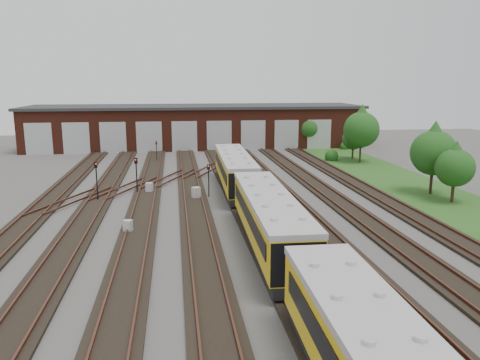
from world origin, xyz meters
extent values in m
plane|color=#464341|center=(0.00, 0.00, 0.00)|extent=(120.00, 120.00, 0.00)
cube|color=black|center=(-14.00, 0.00, 0.09)|extent=(2.40, 70.00, 0.18)
cube|color=#542E21|center=(-14.72, 0.00, 0.26)|extent=(0.10, 70.00, 0.15)
cube|color=#542E21|center=(-13.28, 0.00, 0.26)|extent=(0.10, 70.00, 0.15)
cube|color=black|center=(-10.00, 0.00, 0.09)|extent=(2.40, 70.00, 0.18)
cube|color=#542E21|center=(-10.72, 0.00, 0.26)|extent=(0.10, 70.00, 0.15)
cube|color=#542E21|center=(-9.28, 0.00, 0.26)|extent=(0.10, 70.00, 0.15)
cube|color=black|center=(-6.00, 0.00, 0.09)|extent=(2.40, 70.00, 0.18)
cube|color=#542E21|center=(-6.72, 0.00, 0.26)|extent=(0.10, 70.00, 0.15)
cube|color=#542E21|center=(-5.28, 0.00, 0.26)|extent=(0.10, 70.00, 0.15)
cube|color=black|center=(-2.00, 0.00, 0.09)|extent=(2.40, 70.00, 0.18)
cube|color=#542E21|center=(-2.72, 0.00, 0.26)|extent=(0.10, 70.00, 0.15)
cube|color=#542E21|center=(-1.28, 0.00, 0.26)|extent=(0.10, 70.00, 0.15)
cube|color=black|center=(2.00, 0.00, 0.09)|extent=(2.40, 70.00, 0.18)
cube|color=#542E21|center=(1.28, 0.00, 0.26)|extent=(0.10, 70.00, 0.15)
cube|color=#542E21|center=(2.72, 0.00, 0.26)|extent=(0.10, 70.00, 0.15)
cube|color=black|center=(6.00, 0.00, 0.09)|extent=(2.40, 70.00, 0.18)
cube|color=#542E21|center=(5.28, 0.00, 0.26)|extent=(0.10, 70.00, 0.15)
cube|color=#542E21|center=(6.72, 0.00, 0.26)|extent=(0.10, 70.00, 0.15)
cube|color=black|center=(10.00, 0.00, 0.09)|extent=(2.40, 70.00, 0.18)
cube|color=#542E21|center=(9.28, 0.00, 0.26)|extent=(0.10, 70.00, 0.15)
cube|color=#542E21|center=(10.72, 0.00, 0.26)|extent=(0.10, 70.00, 0.15)
cube|color=black|center=(14.00, 0.00, 0.09)|extent=(2.40, 70.00, 0.18)
cube|color=#542E21|center=(13.28, 0.00, 0.26)|extent=(0.10, 70.00, 0.15)
cube|color=#542E21|center=(14.72, 0.00, 0.26)|extent=(0.10, 70.00, 0.15)
cube|color=#542E21|center=(-8.00, 10.00, 0.26)|extent=(5.40, 9.62, 0.15)
cube|color=#542E21|center=(-4.00, 14.00, 0.26)|extent=(5.40, 9.62, 0.15)
cube|color=#542E21|center=(0.00, 18.00, 0.26)|extent=(5.40, 9.62, 0.15)
cube|color=#542E21|center=(-12.00, 6.00, 0.26)|extent=(5.40, 9.62, 0.15)
cube|color=#542E21|center=(4.00, 22.00, 0.26)|extent=(5.40, 9.62, 0.15)
cube|color=#532014|center=(0.00, 40.00, 3.00)|extent=(50.00, 12.00, 6.00)
cube|color=#2B2B2D|center=(0.00, 40.00, 6.15)|extent=(51.00, 12.50, 0.40)
cube|color=#AAACAF|center=(-22.00, 33.98, 2.20)|extent=(3.60, 0.12, 4.40)
cube|color=#AAACAF|center=(-17.00, 33.98, 2.20)|extent=(3.60, 0.12, 4.40)
cube|color=#AAACAF|center=(-12.00, 33.98, 2.20)|extent=(3.60, 0.12, 4.40)
cube|color=#AAACAF|center=(-7.00, 33.98, 2.20)|extent=(3.60, 0.12, 4.40)
cube|color=#AAACAF|center=(-2.00, 33.98, 2.20)|extent=(3.60, 0.12, 4.40)
cube|color=#AAACAF|center=(3.00, 33.98, 2.20)|extent=(3.60, 0.12, 4.40)
cube|color=#AAACAF|center=(8.00, 33.98, 2.20)|extent=(3.60, 0.12, 4.40)
cube|color=#AAACAF|center=(13.00, 33.98, 2.20)|extent=(3.60, 0.12, 4.40)
cube|color=#AAACAF|center=(18.00, 33.98, 2.20)|extent=(3.60, 0.12, 4.40)
cube|color=#284B19|center=(19.00, 10.00, 0.03)|extent=(8.00, 55.00, 0.05)
cube|color=#B0AFAB|center=(2.00, -23.28, 3.22)|extent=(3.01, 14.76, 0.29)
cube|color=black|center=(2.00, -7.28, 0.62)|extent=(2.62, 14.75, 0.59)
cube|color=yellow|center=(2.00, -7.28, 2.00)|extent=(2.91, 14.76, 2.16)
cube|color=#B0AFAB|center=(2.00, -7.28, 3.22)|extent=(3.01, 14.76, 0.29)
cube|color=black|center=(0.71, -7.25, 2.24)|extent=(0.38, 12.93, 0.83)
cube|color=black|center=(3.29, -7.32, 2.24)|extent=(0.38, 12.93, 0.83)
cube|color=black|center=(2.00, 8.72, 0.62)|extent=(2.62, 14.75, 0.59)
cube|color=yellow|center=(2.00, 8.72, 2.00)|extent=(2.91, 14.76, 2.16)
cube|color=#B0AFAB|center=(2.00, 8.72, 3.22)|extent=(3.01, 14.76, 0.29)
cube|color=black|center=(0.71, 8.75, 2.24)|extent=(0.38, 12.93, 0.83)
cube|color=black|center=(3.29, 8.68, 2.24)|extent=(0.38, 12.93, 0.83)
cylinder|color=black|center=(-9.97, 6.06, 1.44)|extent=(0.10, 0.10, 2.88)
cube|color=black|center=(-9.97, 6.06, 3.14)|extent=(0.29, 0.24, 0.50)
sphere|color=red|center=(-9.97, 5.96, 3.24)|extent=(0.12, 0.12, 0.12)
cylinder|color=black|center=(-6.89, 8.51, 1.37)|extent=(0.11, 0.11, 2.73)
cube|color=black|center=(-6.89, 8.51, 3.00)|extent=(0.29, 0.21, 0.54)
sphere|color=red|center=(-6.89, 8.40, 3.11)|extent=(0.13, 0.13, 0.13)
cylinder|color=black|center=(-5.71, 25.64, 1.11)|extent=(0.09, 0.09, 2.22)
cube|color=black|center=(-5.71, 25.64, 2.43)|extent=(0.22, 0.14, 0.43)
sphere|color=red|center=(-5.71, 25.55, 2.52)|extent=(0.10, 0.10, 0.10)
cylinder|color=black|center=(-0.58, 6.40, 1.22)|extent=(0.09, 0.09, 2.43)
cube|color=black|center=(-0.58, 6.40, 2.66)|extent=(0.25, 0.17, 0.46)
sphere|color=red|center=(-0.58, 6.31, 2.76)|extent=(0.11, 0.11, 0.11)
cube|color=#B7BABD|center=(-6.67, -2.92, 0.45)|extent=(0.66, 0.60, 0.90)
cube|color=#B7BABD|center=(-5.81, 8.52, 0.49)|extent=(0.71, 0.65, 0.97)
cube|color=#B7BABD|center=(-1.74, 5.64, 0.54)|extent=(0.81, 0.76, 1.07)
cube|color=#B7BABD|center=(3.94, 21.56, 0.50)|extent=(0.64, 0.54, 1.00)
cube|color=#B7BABD|center=(2.32, 7.43, 0.44)|extent=(0.53, 0.45, 0.87)
cylinder|color=#342017|center=(16.52, 35.00, 0.84)|extent=(0.22, 0.22, 1.67)
sphere|color=#154112|center=(16.52, 35.00, 3.06)|extent=(3.25, 3.25, 3.25)
cone|color=#154112|center=(16.52, 35.00, 4.23)|extent=(2.79, 2.79, 2.32)
cylinder|color=#342017|center=(19.56, 24.36, 0.73)|extent=(0.23, 0.23, 1.46)
sphere|color=#154112|center=(19.56, 24.36, 2.68)|extent=(2.84, 2.84, 2.84)
cone|color=#154112|center=(19.56, 24.36, 3.69)|extent=(2.43, 2.43, 2.03)
cylinder|color=#342017|center=(19.42, 21.54, 1.13)|extent=(0.24, 0.24, 2.25)
sphere|color=#154112|center=(19.42, 21.54, 4.13)|extent=(4.38, 4.38, 4.38)
cone|color=#154112|center=(19.42, 21.54, 5.70)|extent=(3.76, 3.76, 3.13)
cylinder|color=#342017|center=(19.35, 1.54, 0.81)|extent=(0.25, 0.25, 1.62)
sphere|color=#154112|center=(19.35, 1.54, 2.97)|extent=(3.15, 3.15, 3.15)
cone|color=#154112|center=(19.35, 1.54, 4.09)|extent=(2.70, 2.70, 2.25)
cylinder|color=#342017|center=(19.17, 4.59, 1.03)|extent=(0.25, 0.25, 2.05)
sphere|color=#154112|center=(19.17, 4.59, 3.76)|extent=(3.99, 3.99, 3.99)
cone|color=#154112|center=(19.17, 4.59, 5.19)|extent=(3.42, 3.42, 2.85)
sphere|color=#154112|center=(16.42, 23.53, 0.85)|extent=(1.70, 1.70, 1.70)
sphere|color=#154112|center=(21.76, 33.10, 0.67)|extent=(1.35, 1.35, 1.35)
camera|label=1|loc=(-3.42, -33.43, 9.87)|focal=35.00mm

